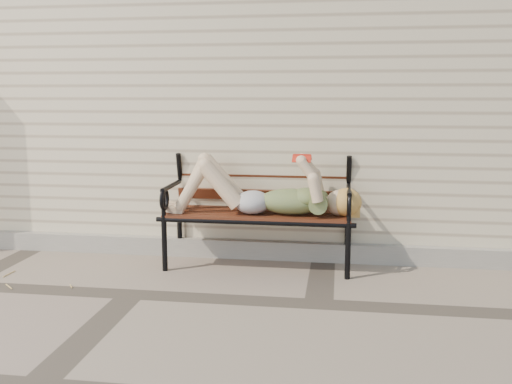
# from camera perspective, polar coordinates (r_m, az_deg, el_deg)

# --- Properties ---
(ground) EXTENTS (80.00, 80.00, 0.00)m
(ground) POSITION_cam_1_polar(r_m,az_deg,el_deg) (3.97, -12.32, -9.97)
(ground) COLOR gray
(ground) RESTS_ON ground
(house_wall) EXTENTS (8.00, 4.00, 3.00)m
(house_wall) POSITION_cam_1_polar(r_m,az_deg,el_deg) (6.64, -3.53, 11.21)
(house_wall) COLOR beige
(house_wall) RESTS_ON ground
(foundation_strip) EXTENTS (8.00, 0.10, 0.15)m
(foundation_strip) POSITION_cam_1_polar(r_m,az_deg,el_deg) (4.83, -8.31, -5.38)
(foundation_strip) COLOR #A8A598
(foundation_strip) RESTS_ON ground
(garden_bench) EXTENTS (1.56, 0.62, 1.01)m
(garden_bench) POSITION_cam_1_polar(r_m,az_deg,el_deg) (4.45, 0.38, -0.11)
(garden_bench) COLOR black
(garden_bench) RESTS_ON ground
(reading_woman) EXTENTS (1.47, 0.33, 0.46)m
(reading_woman) POSITION_cam_1_polar(r_m,az_deg,el_deg) (4.32, 0.32, 0.06)
(reading_woman) COLOR #0B3B4F
(reading_woman) RESTS_ON ground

